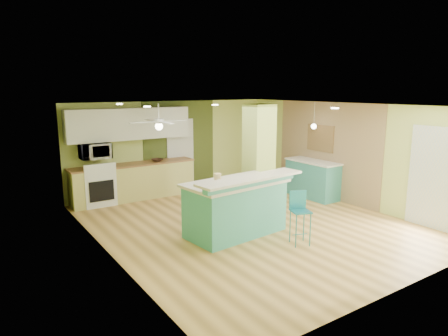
% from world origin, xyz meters
% --- Properties ---
extents(floor, '(6.00, 7.00, 0.01)m').
position_xyz_m(floor, '(0.00, 0.00, -0.01)').
color(floor, olive).
rests_on(floor, ground).
extents(ceiling, '(6.00, 7.00, 0.01)m').
position_xyz_m(ceiling, '(0.00, 0.00, 2.50)').
color(ceiling, white).
rests_on(ceiling, wall_back).
extents(wall_back, '(6.00, 0.01, 2.50)m').
position_xyz_m(wall_back, '(0.00, 3.50, 1.25)').
color(wall_back, '#C5D572').
rests_on(wall_back, floor).
extents(wall_front, '(6.00, 0.01, 2.50)m').
position_xyz_m(wall_front, '(0.00, -3.50, 1.25)').
color(wall_front, '#C5D572').
rests_on(wall_front, floor).
extents(wall_left, '(0.01, 7.00, 2.50)m').
position_xyz_m(wall_left, '(-3.00, 0.00, 1.25)').
color(wall_left, '#C5D572').
rests_on(wall_left, floor).
extents(wall_right, '(0.01, 7.00, 2.50)m').
position_xyz_m(wall_right, '(3.00, 0.00, 1.25)').
color(wall_right, '#C5D572').
rests_on(wall_right, floor).
extents(wood_panel, '(0.02, 3.40, 2.50)m').
position_xyz_m(wood_panel, '(2.99, 0.60, 1.25)').
color(wood_panel, '#85684C').
rests_on(wood_panel, floor).
extents(olive_accent, '(2.20, 0.02, 2.50)m').
position_xyz_m(olive_accent, '(0.20, 3.49, 1.25)').
color(olive_accent, '#465321').
rests_on(olive_accent, floor).
extents(interior_door, '(0.82, 0.05, 2.00)m').
position_xyz_m(interior_door, '(0.20, 3.46, 1.00)').
color(interior_door, silver).
rests_on(interior_door, floor).
extents(french_door, '(0.04, 1.08, 2.10)m').
position_xyz_m(french_door, '(2.97, -2.30, 1.05)').
color(french_door, silver).
rests_on(french_door, floor).
extents(column, '(0.55, 0.55, 2.50)m').
position_xyz_m(column, '(0.65, 0.50, 1.25)').
color(column, '#B0C55B').
rests_on(column, floor).
extents(kitchen_run, '(3.25, 0.63, 0.94)m').
position_xyz_m(kitchen_run, '(-1.30, 3.20, 0.47)').
color(kitchen_run, '#D0C86D').
rests_on(kitchen_run, floor).
extents(stove, '(0.76, 0.66, 1.08)m').
position_xyz_m(stove, '(-2.25, 3.19, 0.46)').
color(stove, white).
rests_on(stove, floor).
extents(upper_cabinets, '(3.20, 0.34, 0.80)m').
position_xyz_m(upper_cabinets, '(-1.30, 3.32, 1.95)').
color(upper_cabinets, silver).
rests_on(upper_cabinets, wall_back).
extents(microwave, '(0.70, 0.48, 0.39)m').
position_xyz_m(microwave, '(-2.25, 3.20, 1.35)').
color(microwave, white).
rests_on(microwave, wall_back).
extents(ceiling_fan, '(1.41, 1.41, 0.61)m').
position_xyz_m(ceiling_fan, '(-1.10, 2.00, 2.08)').
color(ceiling_fan, silver).
rests_on(ceiling_fan, ceiling).
extents(pendant_lamp, '(0.14, 0.14, 0.69)m').
position_xyz_m(pendant_lamp, '(2.65, 0.75, 1.88)').
color(pendant_lamp, silver).
rests_on(pendant_lamp, ceiling).
extents(wall_decor, '(0.03, 0.90, 0.70)m').
position_xyz_m(wall_decor, '(2.96, 0.80, 1.55)').
color(wall_decor, brown).
rests_on(wall_decor, wood_panel).
extents(peninsula, '(2.34, 1.43, 1.23)m').
position_xyz_m(peninsula, '(-0.59, -0.36, 0.57)').
color(peninsula, teal).
rests_on(peninsula, floor).
extents(bar_stool, '(0.42, 0.42, 0.99)m').
position_xyz_m(bar_stool, '(0.10, -1.40, 0.66)').
color(bar_stool, teal).
rests_on(bar_stool, floor).
extents(side_counter, '(0.65, 1.52, 0.98)m').
position_xyz_m(side_counter, '(2.70, 0.76, 0.49)').
color(side_counter, teal).
rests_on(side_counter, floor).
extents(fruit_bowl, '(0.35, 0.35, 0.07)m').
position_xyz_m(fruit_bowl, '(-0.66, 3.15, 0.98)').
color(fruit_bowl, '#331E14').
rests_on(fruit_bowl, kitchen_run).
extents(canister, '(0.14, 0.14, 0.15)m').
position_xyz_m(canister, '(-0.88, -0.14, 1.15)').
color(canister, gold).
rests_on(canister, peninsula).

